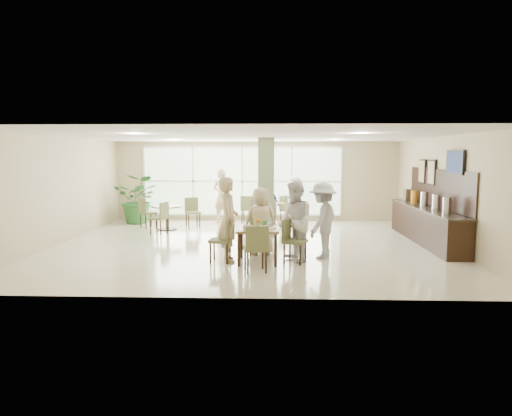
{
  "coord_description": "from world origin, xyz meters",
  "views": [
    {
      "loc": [
        0.58,
        -11.69,
        2.31
      ],
      "look_at": [
        0.2,
        -1.2,
        1.1
      ],
      "focal_mm": 32.0,
      "sensor_mm": 36.0,
      "label": 1
    }
  ],
  "objects_px": {
    "round_table_right": "(269,208)",
    "teen_standing": "(323,220)",
    "main_table": "(258,233)",
    "teen_far": "(261,221)",
    "round_table_left": "(167,212)",
    "teen_right": "(295,222)",
    "adult_b": "(295,202)",
    "adult_standing": "(222,196)",
    "adult_a": "(265,205)",
    "teen_left": "(228,219)",
    "potted_plant": "(139,199)",
    "buffet_counter": "(427,222)"
  },
  "relations": [
    {
      "from": "round_table_left",
      "to": "teen_left",
      "type": "relative_size",
      "value": 0.54
    },
    {
      "from": "round_table_right",
      "to": "teen_right",
      "type": "relative_size",
      "value": 0.6
    },
    {
      "from": "teen_left",
      "to": "teen_standing",
      "type": "bearing_deg",
      "value": -94.35
    },
    {
      "from": "teen_left",
      "to": "adult_b",
      "type": "relative_size",
      "value": 1.15
    },
    {
      "from": "main_table",
      "to": "teen_left",
      "type": "xyz_separation_m",
      "value": [
        -0.65,
        0.11,
        0.27
      ]
    },
    {
      "from": "main_table",
      "to": "teen_standing",
      "type": "xyz_separation_m",
      "value": [
        1.44,
        0.5,
        0.21
      ]
    },
    {
      "from": "round_table_left",
      "to": "teen_far",
      "type": "xyz_separation_m",
      "value": [
        3.02,
        -3.55,
        0.24
      ]
    },
    {
      "from": "teen_far",
      "to": "teen_standing",
      "type": "bearing_deg",
      "value": 154.84
    },
    {
      "from": "round_table_right",
      "to": "teen_far",
      "type": "relative_size",
      "value": 0.68
    },
    {
      "from": "adult_standing",
      "to": "adult_a",
      "type": "bearing_deg",
      "value": 163.97
    },
    {
      "from": "round_table_left",
      "to": "potted_plant",
      "type": "height_order",
      "value": "potted_plant"
    },
    {
      "from": "buffet_counter",
      "to": "teen_far",
      "type": "distance_m",
      "value": 4.72
    },
    {
      "from": "adult_a",
      "to": "teen_standing",
      "type": "bearing_deg",
      "value": -82.64
    },
    {
      "from": "adult_b",
      "to": "adult_standing",
      "type": "relative_size",
      "value": 0.87
    },
    {
      "from": "main_table",
      "to": "round_table_right",
      "type": "height_order",
      "value": "same"
    },
    {
      "from": "main_table",
      "to": "teen_right",
      "type": "relative_size",
      "value": 0.51
    },
    {
      "from": "teen_left",
      "to": "main_table",
      "type": "bearing_deg",
      "value": -114.7
    },
    {
      "from": "round_table_right",
      "to": "teen_far",
      "type": "distance_m",
      "value": 4.52
    },
    {
      "from": "main_table",
      "to": "teen_far",
      "type": "distance_m",
      "value": 0.8
    },
    {
      "from": "potted_plant",
      "to": "teen_far",
      "type": "relative_size",
      "value": 1.05
    },
    {
      "from": "round_table_left",
      "to": "buffet_counter",
      "type": "bearing_deg",
      "value": -13.93
    },
    {
      "from": "teen_far",
      "to": "teen_right",
      "type": "distance_m",
      "value": 1.03
    },
    {
      "from": "teen_standing",
      "to": "adult_a",
      "type": "distance_m",
      "value": 4.18
    },
    {
      "from": "teen_right",
      "to": "main_table",
      "type": "bearing_deg",
      "value": -103.29
    },
    {
      "from": "potted_plant",
      "to": "adult_a",
      "type": "relative_size",
      "value": 1.06
    },
    {
      "from": "potted_plant",
      "to": "adult_a",
      "type": "xyz_separation_m",
      "value": [
        4.34,
        -1.19,
        -0.05
      ]
    },
    {
      "from": "adult_a",
      "to": "adult_b",
      "type": "xyz_separation_m",
      "value": [
        0.99,
        0.78,
        0.02
      ]
    },
    {
      "from": "round_table_left",
      "to": "potted_plant",
      "type": "bearing_deg",
      "value": 134.49
    },
    {
      "from": "main_table",
      "to": "adult_a",
      "type": "xyz_separation_m",
      "value": [
        0.07,
        4.45,
        0.13
      ]
    },
    {
      "from": "teen_left",
      "to": "adult_b",
      "type": "distance_m",
      "value": 5.39
    },
    {
      "from": "potted_plant",
      "to": "teen_standing",
      "type": "relative_size",
      "value": 0.97
    },
    {
      "from": "teen_far",
      "to": "round_table_left",
      "type": "bearing_deg",
      "value": -63.3
    },
    {
      "from": "buffet_counter",
      "to": "main_table",
      "type": "bearing_deg",
      "value": -150.63
    },
    {
      "from": "teen_standing",
      "to": "potted_plant",
      "type": "bearing_deg",
      "value": -105.1
    },
    {
      "from": "teen_far",
      "to": "adult_a",
      "type": "bearing_deg",
      "value": -104.26
    },
    {
      "from": "buffet_counter",
      "to": "adult_a",
      "type": "relative_size",
      "value": 2.99
    },
    {
      "from": "round_table_right",
      "to": "adult_a",
      "type": "distance_m",
      "value": 0.89
    },
    {
      "from": "adult_standing",
      "to": "main_table",
      "type": "bearing_deg",
      "value": 128.17
    },
    {
      "from": "main_table",
      "to": "adult_a",
      "type": "height_order",
      "value": "adult_a"
    },
    {
      "from": "teen_standing",
      "to": "adult_standing",
      "type": "relative_size",
      "value": 0.92
    },
    {
      "from": "teen_far",
      "to": "adult_a",
      "type": "height_order",
      "value": "teen_far"
    },
    {
      "from": "round_table_right",
      "to": "teen_left",
      "type": "xyz_separation_m",
      "value": [
        -0.83,
        -5.19,
        0.36
      ]
    },
    {
      "from": "buffet_counter",
      "to": "teen_right",
      "type": "relative_size",
      "value": 2.65
    },
    {
      "from": "potted_plant",
      "to": "round_table_left",
      "type": "bearing_deg",
      "value": -45.51
    },
    {
      "from": "teen_standing",
      "to": "adult_standing",
      "type": "bearing_deg",
      "value": -124.4
    },
    {
      "from": "teen_far",
      "to": "adult_a",
      "type": "distance_m",
      "value": 3.66
    },
    {
      "from": "teen_right",
      "to": "buffet_counter",
      "type": "bearing_deg",
      "value": 102.48
    },
    {
      "from": "round_table_right",
      "to": "main_table",
      "type": "bearing_deg",
      "value": -91.97
    },
    {
      "from": "round_table_right",
      "to": "teen_standing",
      "type": "distance_m",
      "value": 4.97
    },
    {
      "from": "teen_left",
      "to": "teen_right",
      "type": "height_order",
      "value": "teen_left"
    }
  ]
}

